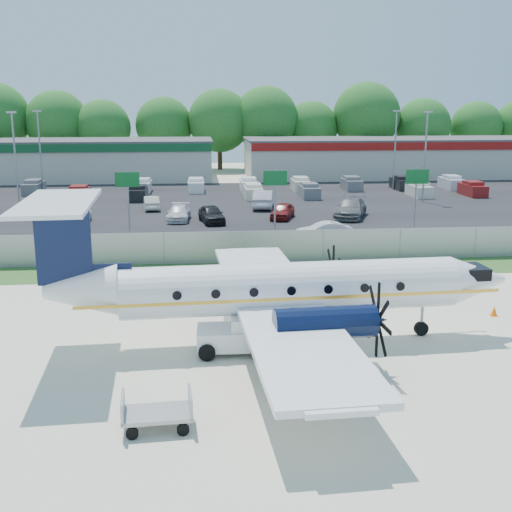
{
  "coord_description": "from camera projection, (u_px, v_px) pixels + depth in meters",
  "views": [
    {
      "loc": [
        -2.85,
        -25.08,
        9.68
      ],
      "look_at": [
        0.0,
        6.0,
        2.3
      ],
      "focal_mm": 45.0,
      "sensor_mm": 36.0,
      "label": 1
    }
  ],
  "objects": [
    {
      "name": "light_pole_nw",
      "position": [
        15.0,
        153.0,
        60.63
      ],
      "size": [
        0.9,
        0.35,
        9.09
      ],
      "color": "gray",
      "rests_on": "ground"
    },
    {
      "name": "pushback_tug",
      "position": [
        235.0,
        335.0,
        25.63
      ],
      "size": [
        2.84,
        2.06,
        1.51
      ],
      "color": "white",
      "rests_on": "ground"
    },
    {
      "name": "baggage_cart_far",
      "position": [
        157.0,
        412.0,
        19.57
      ],
      "size": [
        2.23,
        1.43,
        1.13
      ],
      "color": "gray",
      "rests_on": "ground"
    },
    {
      "name": "building_east",
      "position": [
        406.0,
        157.0,
        88.56
      ],
      "size": [
        44.4,
        12.4,
        5.24
      ],
      "color": "beige",
      "rests_on": "ground"
    },
    {
      "name": "sign_mid",
      "position": [
        275.0,
        187.0,
        48.42
      ],
      "size": [
        1.8,
        0.26,
        5.0
      ],
      "color": "gray",
      "rests_on": "ground"
    },
    {
      "name": "sign_left",
      "position": [
        128.0,
        189.0,
        47.44
      ],
      "size": [
        1.8,
        0.26,
        5.0
      ],
      "color": "gray",
      "rests_on": "ground"
    },
    {
      "name": "sign_right",
      "position": [
        417.0,
        185.0,
        49.4
      ],
      "size": [
        1.8,
        0.26,
        5.0
      ],
      "color": "gray",
      "rests_on": "ground"
    },
    {
      "name": "parked_car_b",
      "position": [
        179.0,
        221.0,
        54.92
      ],
      "size": [
        2.14,
        4.64,
        1.31
      ],
      "primitive_type": "imported",
      "rotation": [
        0.0,
        0.0,
        -0.07
      ],
      "color": "silver",
      "rests_on": "ground"
    },
    {
      "name": "parked_car_f",
      "position": [
        152.0,
        210.0,
        60.73
      ],
      "size": [
        1.8,
        4.06,
        1.29
      ],
      "primitive_type": "imported",
      "rotation": [
        0.0,
        0.0,
        3.25
      ],
      "color": "beige",
      "rests_on": "ground"
    },
    {
      "name": "cone_nose",
      "position": [
        494.0,
        311.0,
        30.12
      ],
      "size": [
        0.33,
        0.33,
        0.47
      ],
      "color": "#FF6608",
      "rests_on": "ground"
    },
    {
      "name": "parking_lot",
      "position": [
        226.0,
        202.0,
        65.55
      ],
      "size": [
        170.0,
        32.0,
        0.02
      ],
      "primitive_type": "cube",
      "color": "black",
      "rests_on": "ground"
    },
    {
      "name": "light_pole_ne",
      "position": [
        425.0,
        150.0,
        64.19
      ],
      "size": [
        0.9,
        0.35,
        9.09
      ],
      "color": "gray",
      "rests_on": "ground"
    },
    {
      "name": "parked_car_a",
      "position": [
        79.0,
        223.0,
        53.79
      ],
      "size": [
        1.82,
        4.3,
        1.45
      ],
      "primitive_type": "imported",
      "rotation": [
        0.0,
        0.0,
        0.02
      ],
      "color": "silver",
      "rests_on": "ground"
    },
    {
      "name": "road_car_mid",
      "position": [
        324.0,
        241.0,
        46.84
      ],
      "size": [
        4.2,
        1.66,
        1.36
      ],
      "primitive_type": "imported",
      "rotation": [
        0.0,
        0.0,
        -1.52
      ],
      "color": "silver",
      "rests_on": "ground"
    },
    {
      "name": "cone_starboard_wing",
      "position": [
        180.0,
        255.0,
        41.26
      ],
      "size": [
        0.34,
        0.34,
        0.49
      ],
      "color": "#FF6608",
      "rests_on": "ground"
    },
    {
      "name": "far_parking_rows",
      "position": [
        224.0,
        195.0,
        70.4
      ],
      "size": [
        56.0,
        10.0,
        1.6
      ],
      "primitive_type": null,
      "color": "gray",
      "rests_on": "ground"
    },
    {
      "name": "light_pole_sw",
      "position": [
        40.0,
        146.0,
        70.32
      ],
      "size": [
        0.9,
        0.35,
        9.09
      ],
      "color": "gray",
      "rests_on": "ground"
    },
    {
      "name": "light_pole_se",
      "position": [
        395.0,
        144.0,
        73.88
      ],
      "size": [
        0.9,
        0.35,
        9.09
      ],
      "color": "gray",
      "rests_on": "ground"
    },
    {
      "name": "parked_car_g",
      "position": [
        263.0,
        208.0,
        61.61
      ],
      "size": [
        2.54,
        5.41,
        1.72
      ],
      "primitive_type": "imported",
      "rotation": [
        0.0,
        0.0,
        3.0
      ],
      "color": "silver",
      "rests_on": "ground"
    },
    {
      "name": "aircraft",
      "position": [
        280.0,
        288.0,
        26.2
      ],
      "size": [
        19.87,
        19.6,
        6.16
      ],
      "color": "white",
      "rests_on": "ground"
    },
    {
      "name": "building_west",
      "position": [
        35.0,
        160.0,
        84.11
      ],
      "size": [
        46.4,
        12.4,
        5.24
      ],
      "color": "beige",
      "rests_on": "ground"
    },
    {
      "name": "perimeter_fence",
      "position": [
        244.0,
        247.0,
        40.12
      ],
      "size": [
        120.0,
        0.06,
        1.99
      ],
      "color": "gray",
      "rests_on": "ground"
    },
    {
      "name": "parked_car_c",
      "position": [
        212.0,
        223.0,
        53.91
      ],
      "size": [
        2.48,
        4.56,
        1.47
      ],
      "primitive_type": "imported",
      "rotation": [
        0.0,
        0.0,
        0.18
      ],
      "color": "black",
      "rests_on": "ground"
    },
    {
      "name": "tree_line",
      "position": [
        216.0,
        169.0,
        98.5
      ],
      "size": [
        112.0,
        6.0,
        14.0
      ],
      "primitive_type": null,
      "color": "#1F611C",
      "rests_on": "ground"
    },
    {
      "name": "baggage_cart_near",
      "position": [
        247.0,
        322.0,
        28.03
      ],
      "size": [
        2.07,
        1.67,
        0.94
      ],
      "color": "gray",
      "rests_on": "ground"
    },
    {
      "name": "access_road",
      "position": [
        239.0,
        245.0,
        45.2
      ],
      "size": [
        170.0,
        8.0,
        0.02
      ],
      "primitive_type": "cube",
      "color": "black",
      "rests_on": "ground"
    },
    {
      "name": "ground",
      "position": [
        269.0,
        342.0,
        26.79
      ],
      "size": [
        170.0,
        170.0,
        0.0
      ],
      "primitive_type": "plane",
      "color": "beige",
      "rests_on": "ground"
    },
    {
      "name": "grass_verge",
      "position": [
        247.0,
        270.0,
        38.41
      ],
      "size": [
        170.0,
        4.0,
        0.02
      ],
      "primitive_type": "cube",
      "color": "#2D561E",
      "rests_on": "ground"
    },
    {
      "name": "parked_car_e",
      "position": [
        350.0,
        218.0,
        56.34
      ],
      "size": [
        4.31,
        6.29,
        1.69
      ],
      "primitive_type": "imported",
      "rotation": [
        0.0,
        0.0,
        -0.37
      ],
      "color": "#595B5E",
      "rests_on": "ground"
    },
    {
      "name": "parked_car_d",
      "position": [
        282.0,
        219.0,
        55.81
      ],
      "size": [
        2.88,
        4.36,
        1.38
      ],
      "primitive_type": "imported",
      "rotation": [
        0.0,
        0.0,
        -0.34
      ],
      "color": "maroon",
      "rests_on": "ground"
    }
  ]
}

